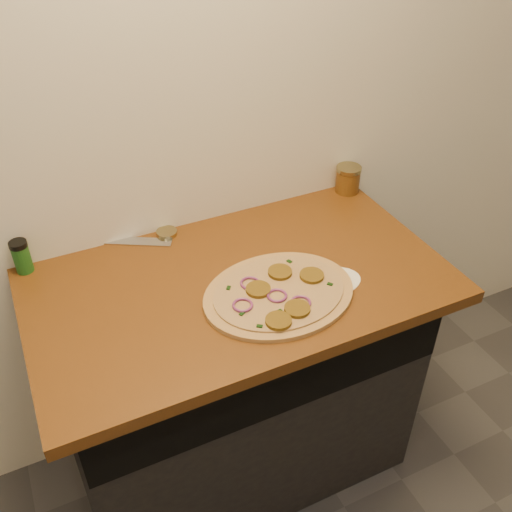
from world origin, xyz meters
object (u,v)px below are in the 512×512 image
salsa_jar (348,179)px  spice_shaker (22,256)px  pizza (279,293)px  chefs_knife (112,240)px

salsa_jar → spice_shaker: (-1.10, 0.01, 0.00)m
pizza → spice_shaker: (-0.62, 0.42, 0.04)m
salsa_jar → spice_shaker: spice_shaker is taller
chefs_knife → spice_shaker: bearing=-171.7°
pizza → salsa_jar: bearing=40.2°
chefs_knife → salsa_jar: size_ratio=3.08×
spice_shaker → pizza: bearing=-34.2°
pizza → chefs_knife: (-0.35, 0.46, -0.00)m
chefs_knife → pizza: bearing=-52.3°
pizza → salsa_jar: size_ratio=4.67×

